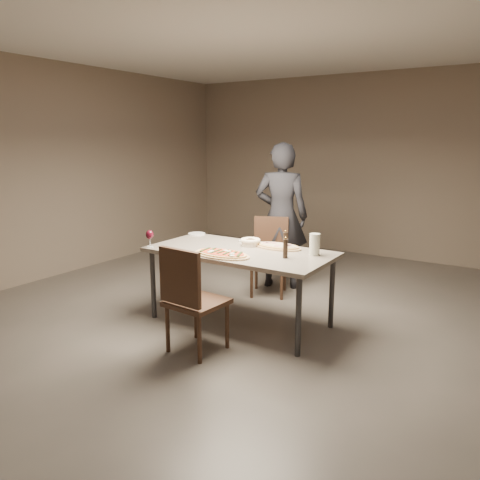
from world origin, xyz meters
The scene contains 14 objects.
room centered at (0.00, 0.00, 1.40)m, with size 7.00×7.00×7.00m.
dining_table centered at (0.00, 0.00, 0.69)m, with size 1.80×0.90×0.75m.
zucchini_pizza centered at (-0.02, -0.28, 0.77)m, with size 0.58×0.32×0.05m.
ham_pizza centered at (0.27, 0.28, 0.77)m, with size 0.49×0.27×0.04m.
bread_basket centered at (-0.01, 0.22, 0.79)m, with size 0.20×0.20×0.07m.
oil_dish centered at (-0.16, 0.35, 0.76)m, with size 0.13×0.13×0.02m.
pepper_mill_left centered at (0.36, 0.26, 0.84)m, with size 0.05×0.05×0.19m.
pepper_mill_right centered at (0.52, -0.04, 0.84)m, with size 0.05×0.05×0.19m.
carafe centered at (0.70, 0.20, 0.85)m, with size 0.10×0.10×0.20m.
wine_glass centered at (-0.83, -0.38, 0.87)m, with size 0.08×0.08×0.17m.
side_plate centered at (-0.83, 0.38, 0.76)m, with size 0.19×0.19×0.01m.
chair_near centered at (0.02, -0.82, 0.53)m, with size 0.48×0.48×0.95m.
chair_far centered at (-0.22, 1.00, 0.51)m, with size 0.56×0.56×0.90m.
diner centered at (-0.22, 1.28, 0.89)m, with size 0.65×0.43×1.78m, color black.
Camera 1 is at (2.40, -3.74, 1.81)m, focal length 35.00 mm.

